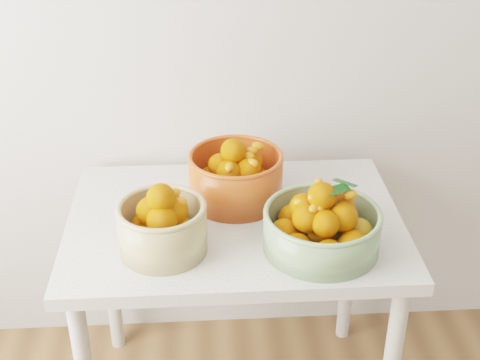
# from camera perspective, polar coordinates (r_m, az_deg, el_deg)

# --- Properties ---
(table) EXTENTS (1.00, 0.70, 0.75)m
(table) POSITION_cam_1_polar(r_m,az_deg,el_deg) (2.06, -0.45, -5.49)
(table) COLOR silver
(table) RESTS_ON ground
(bowl_cream) EXTENTS (0.31, 0.31, 0.21)m
(bowl_cream) POSITION_cam_1_polar(r_m,az_deg,el_deg) (1.84, -6.65, -3.90)
(bowl_cream) COLOR tan
(bowl_cream) RESTS_ON table
(bowl_green) EXTENTS (0.40, 0.40, 0.21)m
(bowl_green) POSITION_cam_1_polar(r_m,az_deg,el_deg) (1.85, 7.02, -3.90)
(bowl_green) COLOR gray
(bowl_green) RESTS_ON table
(bowl_orange) EXTENTS (0.36, 0.36, 0.21)m
(bowl_orange) POSITION_cam_1_polar(r_m,az_deg,el_deg) (2.06, -0.34, 0.37)
(bowl_orange) COLOR #CE4219
(bowl_orange) RESTS_ON table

